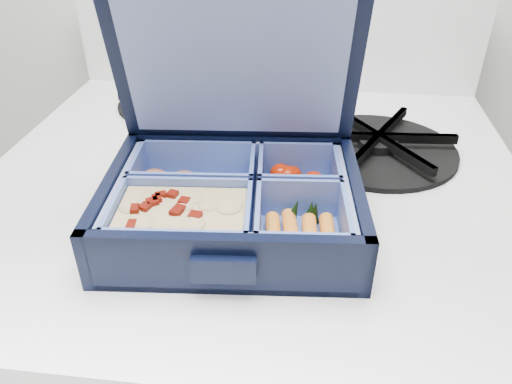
# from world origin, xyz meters

# --- Properties ---
(bento_box) EXTENTS (0.26, 0.21, 0.06)m
(bento_box) POSITION_xyz_m (-0.51, 1.53, 0.99)
(bento_box) COLOR black
(bento_box) RESTS_ON stove
(burner_grate) EXTENTS (0.22, 0.22, 0.03)m
(burner_grate) POSITION_xyz_m (-0.35, 1.71, 0.97)
(burner_grate) COLOR black
(burner_grate) RESTS_ON stove
(burner_grate_rear) EXTENTS (0.19, 0.19, 0.02)m
(burner_grate_rear) POSITION_xyz_m (-0.65, 1.83, 0.97)
(burner_grate_rear) COLOR black
(burner_grate_rear) RESTS_ON stove
(fork) EXTENTS (0.15, 0.14, 0.01)m
(fork) POSITION_xyz_m (-0.39, 1.69, 0.96)
(fork) COLOR #AFB2C5
(fork) RESTS_ON stove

